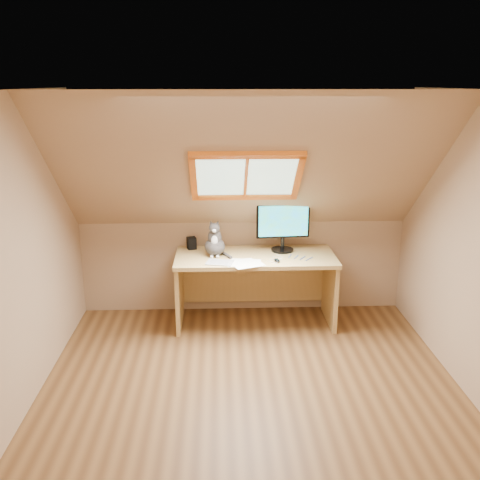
{
  "coord_description": "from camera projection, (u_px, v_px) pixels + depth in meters",
  "views": [
    {
      "loc": [
        -0.25,
        -3.81,
        2.45
      ],
      "look_at": [
        -0.06,
        1.0,
        1.02
      ],
      "focal_mm": 40.0,
      "sensor_mm": 36.0,
      "label": 1
    }
  ],
  "objects": [
    {
      "name": "papers",
      "position": [
        238.0,
        264.0,
        5.21
      ],
      "size": [
        0.35,
        0.3,
        0.01
      ],
      "color": "white",
      "rests_on": "desk"
    },
    {
      "name": "graphics_tablet",
      "position": [
        220.0,
        263.0,
        5.23
      ],
      "size": [
        0.29,
        0.23,
        0.01
      ],
      "primitive_type": "cube",
      "rotation": [
        0.0,
        0.0,
        -0.22
      ],
      "color": "#B2B2B7",
      "rests_on": "desk"
    },
    {
      "name": "cat",
      "position": [
        215.0,
        242.0,
        5.43
      ],
      "size": [
        0.21,
        0.26,
        0.38
      ],
      "color": "#3B3734",
      "rests_on": "desk"
    },
    {
      "name": "desk",
      "position": [
        255.0,
        274.0,
        5.6
      ],
      "size": [
        1.64,
        0.72,
        0.75
      ],
      "color": "tan",
      "rests_on": "ground"
    },
    {
      "name": "ground",
      "position": [
        252.0,
        395.0,
        4.35
      ],
      "size": [
        3.5,
        3.5,
        0.0
      ],
      "primitive_type": "plane",
      "color": "brown",
      "rests_on": "ground"
    },
    {
      "name": "mouse",
      "position": [
        277.0,
        260.0,
        5.27
      ],
      "size": [
        0.07,
        0.1,
        0.03
      ],
      "primitive_type": "ellipsoid",
      "rotation": [
        0.0,
        0.0,
        0.28
      ],
      "color": "black",
      "rests_on": "desk"
    },
    {
      "name": "monitor",
      "position": [
        283.0,
        224.0,
        5.52
      ],
      "size": [
        0.56,
        0.23,
        0.51
      ],
      "color": "black",
      "rests_on": "desk"
    },
    {
      "name": "room_shell",
      "position": [
        254.0,
        229.0,
        3.86
      ],
      "size": [
        3.52,
        3.52,
        2.41
      ],
      "color": "tan",
      "rests_on": "ground"
    },
    {
      "name": "cables",
      "position": [
        290.0,
        258.0,
        5.37
      ],
      "size": [
        0.51,
        0.26,
        0.01
      ],
      "color": "silver",
      "rests_on": "desk"
    },
    {
      "name": "desk_speaker",
      "position": [
        192.0,
        243.0,
        5.66
      ],
      "size": [
        0.11,
        0.11,
        0.13
      ],
      "primitive_type": "cube",
      "rotation": [
        0.0,
        0.0,
        0.32
      ],
      "color": "black",
      "rests_on": "desk"
    }
  ]
}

